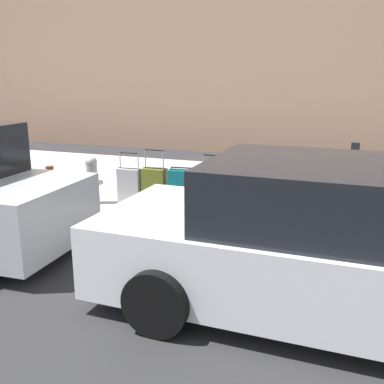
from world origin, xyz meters
name	(u,v)px	position (x,y,z in m)	size (l,w,h in m)	color
ground_plane	(33,213)	(0.00, 0.00, 0.00)	(40.00, 40.00, 0.00)	#28282B
sidewalk_curb	(107,179)	(0.00, -2.50, 0.07)	(18.00, 5.00, 0.14)	#ADA89E
building_facade_sidewalk_side	(200,4)	(0.00, -8.86, 4.69)	(24.00, 3.00, 9.37)	#9E7A60
suitcase_red_0	(277,201)	(-4.19, -0.53, 0.49)	(0.36, 0.23, 0.95)	red
suitcase_maroon_1	(245,203)	(-3.71, -0.47, 0.42)	(0.45, 0.21, 0.86)	maroon
suitcase_black_2	(215,193)	(-3.18, -0.55, 0.51)	(0.45, 0.26, 1.01)	black
suitcase_teal_3	(184,191)	(-2.63, -0.58, 0.50)	(0.50, 0.22, 0.77)	#0F606B
suitcase_olive_4	(155,189)	(-2.12, -0.57, 0.49)	(0.39, 0.24, 1.04)	#59601E
suitcase_silver_5	(130,187)	(-1.64, -0.58, 0.47)	(0.42, 0.20, 0.96)	#9EA0A8
fire_hydrant	(92,179)	(-0.93, -0.50, 0.59)	(0.39, 0.21, 0.85)	#99999E
bollard_post	(51,184)	(-0.15, -0.35, 0.47)	(0.14, 0.14, 0.65)	brown
parking_meter	(353,172)	(-5.24, -0.75, 0.97)	(0.12, 0.09, 1.27)	slate
parked_car_white_0	(336,246)	(-5.14, 1.74, 0.73)	(4.80, 2.18, 1.55)	silver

